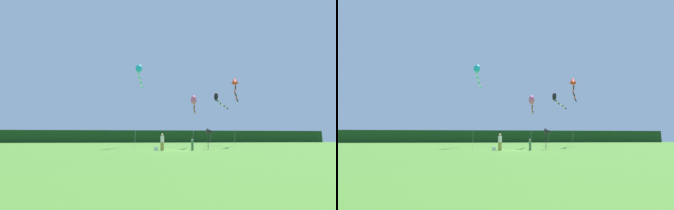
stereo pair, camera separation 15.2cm
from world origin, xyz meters
The scene contains 10 objects.
ground_plane centered at (0.00, 0.00, 0.00)m, with size 120.00×120.00×0.00m, color #4C842D.
distant_treeline centered at (0.00, 45.00, 1.80)m, with size 108.00×3.38×3.60m, color #193D19.
person_adult centered at (-1.28, -0.01, 1.00)m, with size 0.39×0.39×1.79m.
person_child centered at (1.91, -0.44, 0.69)m, with size 0.27×0.27×1.23m.
cooler_box centered at (-1.90, 0.46, 0.19)m, with size 0.40×0.41×0.38m, color silver.
banner_flag_pole centered at (4.53, 1.49, 2.04)m, with size 0.90×0.70×2.51m.
kite_cyan centered at (-4.02, 7.12, 10.71)m, with size 1.22×9.06×11.61m.
kite_rainbow centered at (3.26, 4.50, 6.10)m, with size 1.64×5.27×6.91m.
kite_black centered at (9.77, 14.26, 8.38)m, with size 5.72×5.94×9.44m.
kite_red centered at (10.55, 8.03, 9.54)m, with size 4.59×8.73×10.45m.
Camera 1 is at (-3.31, -24.50, 1.31)m, focal length 24.24 mm.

